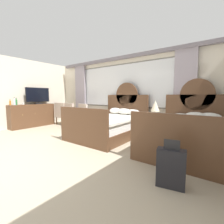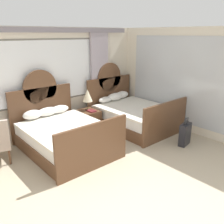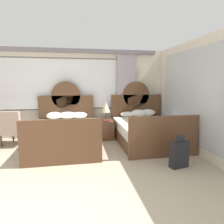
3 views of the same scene
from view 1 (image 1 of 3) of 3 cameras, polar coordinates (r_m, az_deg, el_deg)
name	(u,v)px [view 1 (image 1 of 3)]	position (r m, az deg, el deg)	size (l,w,h in m)	color
wall_back_window	(122,91)	(5.84, 3.88, 7.70)	(6.76, 0.22, 2.70)	beige
wall_left	(14,93)	(7.03, -32.50, 5.84)	(0.07, 4.71, 2.70)	beige
bed_near_window	(110,125)	(4.80, -0.90, -4.73)	(1.64, 2.20, 1.72)	brown
bed_near_mirror	(188,136)	(3.91, 26.22, -7.81)	(1.64, 2.20, 1.72)	brown
nightstand_between_beds	(151,129)	(4.81, 14.32, -5.92)	(0.55, 0.58, 0.55)	brown
table_lamp_on_nightstand	(155,106)	(4.76, 15.62, 2.11)	(0.27, 0.27, 0.57)	brown
book_on_nightstand	(152,119)	(4.64, 14.41, -2.68)	(0.18, 0.26, 0.03)	maroon
dresser_minibar	(32,115)	(7.07, -27.26, -1.15)	(0.45, 1.71, 0.91)	brown
tv_flatscreen	(38,96)	(7.12, -25.65, 5.47)	(0.20, 0.98, 0.67)	black
bottle_liquor_amber	(10,103)	(6.79, -33.42, 2.88)	(0.06, 0.06, 0.23)	#B7701E
bottle_water_clear	(14,102)	(6.73, -32.30, 3.11)	(0.07, 0.07, 0.28)	silver
bottle_soda_green	(16,102)	(6.79, -31.80, 3.11)	(0.07, 0.07, 0.27)	#337A3D
cup_on_dresser	(23,104)	(6.88, -29.86, 2.71)	(0.11, 0.08, 0.08)	white
armchair_by_window_left	(87,116)	(5.96, -9.14, -1.44)	(0.76, 0.76, 0.96)	#B29E8E
armchair_by_window_centre	(73,114)	(6.55, -14.11, -0.88)	(0.71, 0.71, 0.96)	#B29E8E
armchair_by_window_right	(63,113)	(7.07, -17.55, -0.49)	(0.64, 0.64, 0.96)	#B29E8E
suitcase_on_floor	(171,168)	(2.39, 20.86, -18.69)	(0.40, 0.23, 0.66)	black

